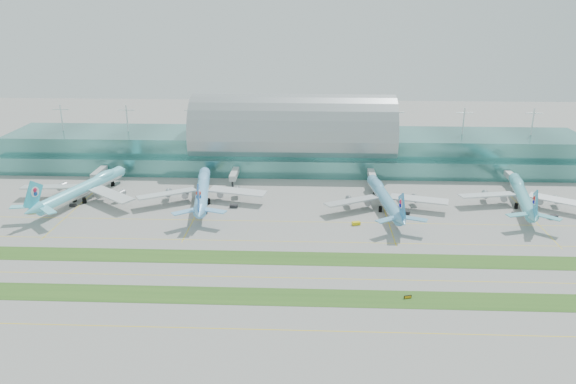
{
  "coord_description": "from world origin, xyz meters",
  "views": [
    {
      "loc": [
        10.52,
        -197.75,
        98.84
      ],
      "look_at": [
        0.0,
        55.0,
        9.0
      ],
      "focal_mm": 35.0,
      "sensor_mm": 36.0,
      "label": 1
    }
  ],
  "objects_px": {
    "airliner_a": "(84,188)",
    "airliner_b": "(202,190)",
    "airliner_c": "(385,197)",
    "airliner_d": "(522,195)",
    "terminal": "(293,143)",
    "taxiway_sign_east": "(408,297)"
  },
  "relations": [
    {
      "from": "airliner_b",
      "to": "taxiway_sign_east",
      "type": "distance_m",
      "value": 127.08
    },
    {
      "from": "airliner_b",
      "to": "taxiway_sign_east",
      "type": "xyz_separation_m",
      "value": [
        87.76,
        -91.73,
        -5.64
      ]
    },
    {
      "from": "terminal",
      "to": "airliner_b",
      "type": "distance_m",
      "value": 77.78
    },
    {
      "from": "airliner_c",
      "to": "terminal",
      "type": "bearing_deg",
      "value": 116.95
    },
    {
      "from": "airliner_b",
      "to": "airliner_d",
      "type": "relative_size",
      "value": 1.06
    },
    {
      "from": "airliner_a",
      "to": "terminal",
      "type": "bearing_deg",
      "value": 48.74
    },
    {
      "from": "airliner_a",
      "to": "airliner_c",
      "type": "height_order",
      "value": "airliner_a"
    },
    {
      "from": "terminal",
      "to": "airliner_b",
      "type": "relative_size",
      "value": 4.65
    },
    {
      "from": "airliner_a",
      "to": "airliner_b",
      "type": "xyz_separation_m",
      "value": [
        60.18,
        0.24,
        -0.17
      ]
    },
    {
      "from": "terminal",
      "to": "airliner_d",
      "type": "xyz_separation_m",
      "value": [
        114.23,
        -64.53,
        -8.31
      ]
    },
    {
      "from": "airliner_a",
      "to": "taxiway_sign_east",
      "type": "bearing_deg",
      "value": -14.91
    },
    {
      "from": "taxiway_sign_east",
      "to": "airliner_d",
      "type": "bearing_deg",
      "value": 38.24
    },
    {
      "from": "airliner_d",
      "to": "airliner_b",
      "type": "bearing_deg",
      "value": -169.17
    },
    {
      "from": "taxiway_sign_east",
      "to": "airliner_c",
      "type": "bearing_deg",
      "value": 74.21
    },
    {
      "from": "terminal",
      "to": "airliner_a",
      "type": "relative_size",
      "value": 4.62
    },
    {
      "from": "terminal",
      "to": "airliner_a",
      "type": "height_order",
      "value": "terminal"
    },
    {
      "from": "airliner_b",
      "to": "taxiway_sign_east",
      "type": "relative_size",
      "value": 26.56
    },
    {
      "from": "airliner_b",
      "to": "airliner_c",
      "type": "bearing_deg",
      "value": -12.31
    },
    {
      "from": "terminal",
      "to": "airliner_c",
      "type": "height_order",
      "value": "terminal"
    },
    {
      "from": "airliner_d",
      "to": "airliner_c",
      "type": "bearing_deg",
      "value": -163.92
    },
    {
      "from": "airliner_a",
      "to": "airliner_d",
      "type": "distance_m",
      "value": 217.64
    },
    {
      "from": "terminal",
      "to": "airliner_b",
      "type": "xyz_separation_m",
      "value": [
        -43.23,
        -64.17,
        -8.01
      ]
    }
  ]
}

